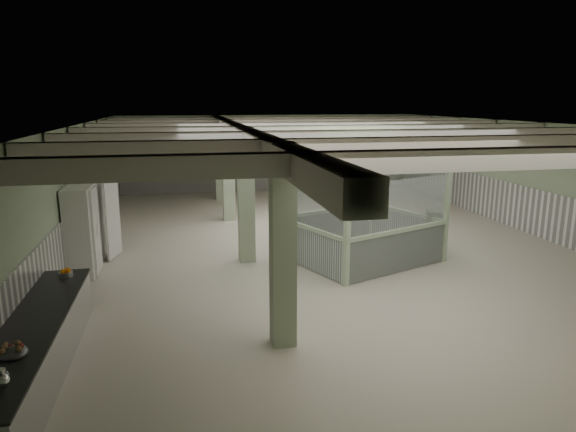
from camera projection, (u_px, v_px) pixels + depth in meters
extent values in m
plane|color=beige|center=(325.00, 245.00, 15.49)|extent=(20.00, 20.00, 0.00)
cube|color=white|center=(327.00, 124.00, 14.69)|extent=(14.00, 20.00, 0.02)
cube|color=#A3BB95|center=(269.00, 153.00, 24.63)|extent=(14.00, 0.02, 3.60)
cube|color=#A3BB95|center=(74.00, 195.00, 13.68)|extent=(0.02, 20.00, 3.60)
cube|color=#A3BB95|center=(535.00, 179.00, 16.49)|extent=(0.02, 20.00, 3.60)
cube|color=white|center=(78.00, 233.00, 13.92)|extent=(0.05, 19.90, 1.50)
cube|color=white|center=(531.00, 211.00, 16.72)|extent=(0.05, 19.90, 1.50)
cube|color=white|center=(269.00, 175.00, 24.84)|extent=(13.90, 0.05, 1.50)
cube|color=beige|center=(240.00, 133.00, 14.24)|extent=(0.45, 19.90, 0.40)
cube|color=beige|center=(468.00, 159.00, 7.57)|extent=(13.90, 0.35, 0.32)
cube|color=beige|center=(399.00, 145.00, 9.96)|extent=(13.90, 0.35, 0.32)
cube|color=beige|center=(356.00, 137.00, 12.35)|extent=(13.90, 0.35, 0.32)
cube|color=beige|center=(327.00, 131.00, 14.73)|extent=(13.90, 0.35, 0.32)
cube|color=beige|center=(306.00, 126.00, 17.12)|extent=(13.90, 0.35, 0.32)
cube|color=beige|center=(290.00, 123.00, 19.50)|extent=(13.90, 0.35, 0.32)
cube|color=beige|center=(278.00, 121.00, 21.89)|extent=(13.90, 0.35, 0.32)
cube|color=#9EAF8D|center=(283.00, 247.00, 8.86)|extent=(0.42, 0.42, 3.60)
cube|color=#9EAF8D|center=(246.00, 196.00, 13.63)|extent=(0.42, 0.42, 3.60)
cube|color=#9EAF8D|center=(228.00, 171.00, 18.41)|extent=(0.42, 0.42, 3.60)
cube|color=#9EAF8D|center=(220.00, 159.00, 22.22)|extent=(0.42, 0.42, 3.60)
cone|color=#314234|center=(421.00, 164.00, 10.14)|extent=(0.44, 0.44, 0.22)
cone|color=#314234|center=(338.00, 142.00, 15.39)|extent=(0.44, 0.44, 0.22)
cone|color=#314234|center=(300.00, 132.00, 20.16)|extent=(0.44, 0.44, 0.22)
cube|color=silver|center=(34.00, 352.00, 8.01)|extent=(0.88, 5.25, 0.88)
cube|color=black|center=(31.00, 325.00, 7.91)|extent=(0.92, 5.29, 0.04)
cylinder|color=#B2B2B7|center=(66.00, 274.00, 10.03)|extent=(0.32, 0.32, 0.09)
cube|color=silver|center=(85.00, 225.00, 13.26)|extent=(0.61, 2.45, 2.25)
cube|color=silver|center=(96.00, 230.00, 12.79)|extent=(0.06, 0.92, 2.15)
cube|color=silver|center=(107.00, 219.00, 13.99)|extent=(0.29, 0.90, 2.15)
cube|color=silver|center=(97.00, 230.00, 12.80)|extent=(0.02, 0.05, 0.30)
cube|color=silver|center=(104.00, 220.00, 13.87)|extent=(0.02, 0.05, 0.30)
cube|color=#AEC79F|center=(347.00, 227.00, 11.77)|extent=(0.16, 0.16, 2.87)
cube|color=#AEC79F|center=(279.00, 206.00, 14.10)|extent=(0.16, 0.16, 2.87)
cube|color=#AEC79F|center=(447.00, 209.00, 13.64)|extent=(0.16, 0.16, 2.87)
cube|color=#AEC79F|center=(372.00, 194.00, 15.97)|extent=(0.16, 0.16, 2.87)
cube|color=#AEC79F|center=(363.00, 152.00, 13.54)|extent=(4.60, 4.28, 0.12)
cube|color=silver|center=(399.00, 252.00, 12.90)|extent=(3.03, 1.27, 1.05)
cube|color=silver|center=(401.00, 204.00, 12.63)|extent=(3.03, 1.27, 1.22)
cube|color=silver|center=(328.00, 229.00, 15.23)|extent=(3.03, 1.27, 1.05)
cube|color=silver|center=(329.00, 188.00, 14.96)|extent=(3.03, 1.27, 1.22)
cube|color=silver|center=(310.00, 249.00, 13.13)|extent=(1.06, 2.50, 1.05)
cube|color=silver|center=(310.00, 202.00, 12.86)|extent=(1.06, 2.50, 1.22)
cube|color=silver|center=(405.00, 231.00, 15.00)|extent=(1.06, 2.50, 1.05)
cube|color=silver|center=(407.00, 189.00, 14.73)|extent=(1.06, 2.50, 1.22)
cube|color=#626352|center=(433.00, 233.00, 14.41)|extent=(0.62, 0.71, 1.28)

